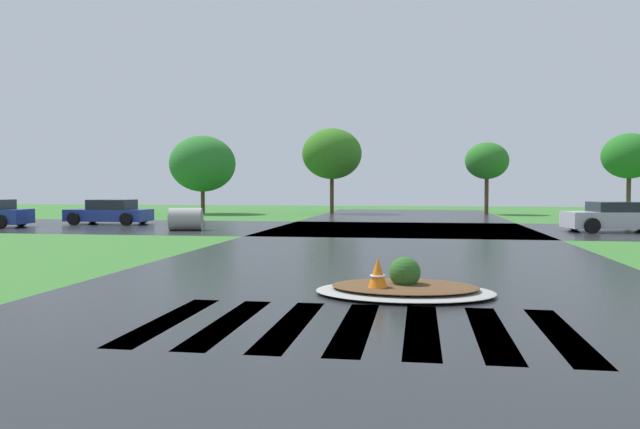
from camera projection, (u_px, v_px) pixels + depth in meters
name	position (u px, v px, depth m)	size (l,w,h in m)	color
asphalt_roadway	(377.00, 280.00, 12.83)	(11.76, 80.00, 0.01)	#232628
asphalt_cross_road	(401.00, 229.00, 28.48)	(90.00, 10.59, 0.01)	#232628
crosswalk_stripes	(355.00, 327.00, 8.57)	(5.85, 3.27, 0.01)	white
median_island	(405.00, 288.00, 11.14)	(3.19, 2.27, 0.68)	#9E9B93
car_blue_compact	(110.00, 213.00, 32.07)	(4.16, 2.07, 1.27)	navy
car_white_sedan	(617.00, 218.00, 26.68)	(4.51, 2.61, 1.28)	#B7B7BF
drainage_pipe_stack	(186.00, 219.00, 27.55)	(1.59, 1.27, 0.99)	#9E9B93
traffic_cone	(378.00, 278.00, 10.79)	(0.45, 0.45, 0.70)	orange
background_treeline	(437.00, 157.00, 42.64)	(45.20, 6.24, 6.11)	#4C3823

